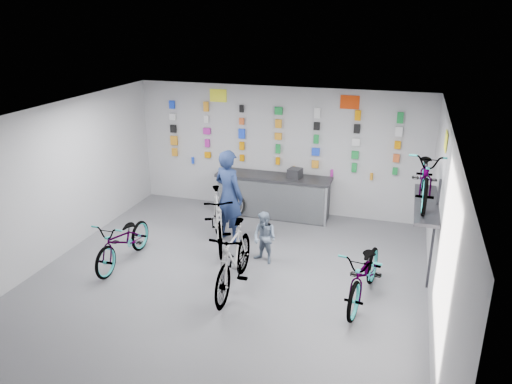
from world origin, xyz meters
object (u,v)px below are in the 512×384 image
(counter, at_px, (273,196))
(bike_center, at_px, (234,258))
(bike_service, at_px, (218,219))
(bike_right, at_px, (365,273))
(clerk, at_px, (229,196))
(customer, at_px, (264,238))
(bike_left, at_px, (124,240))

(counter, bearing_deg, bike_center, -86.05)
(bike_center, distance_m, bike_service, 1.78)
(bike_right, distance_m, clerk, 3.43)
(bike_service, bearing_deg, bike_center, -84.85)
(counter, xyz_separation_m, customer, (0.46, -2.31, 0.03))
(bike_right, bearing_deg, bike_service, 165.96)
(bike_left, height_order, bike_center, bike_center)
(bike_left, relative_size, bike_right, 0.93)
(clerk, xyz_separation_m, customer, (1.01, -0.80, -0.47))
(bike_service, bearing_deg, bike_right, -46.74)
(counter, distance_m, customer, 2.36)
(counter, xyz_separation_m, bike_center, (0.24, -3.43, 0.11))
(bike_right, distance_m, bike_service, 3.34)
(bike_right, bearing_deg, counter, 135.68)
(clerk, distance_m, customer, 1.37)
(bike_left, height_order, customer, customer)
(bike_service, bearing_deg, clerk, 48.39)
(bike_center, distance_m, clerk, 2.11)
(counter, xyz_separation_m, bike_service, (-0.66, -1.89, 0.11))
(counter, distance_m, bike_center, 3.44)
(bike_service, relative_size, clerk, 1.01)
(counter, distance_m, bike_left, 3.78)
(counter, height_order, clerk, clerk)
(bike_center, relative_size, bike_service, 1.00)
(bike_left, bearing_deg, bike_right, 0.98)
(bike_right, distance_m, customer, 2.14)
(bike_service, relative_size, customer, 1.92)
(bike_left, relative_size, bike_service, 0.92)
(bike_left, distance_m, bike_right, 4.55)
(bike_right, xyz_separation_m, customer, (-1.98, 0.81, 0.00))
(customer, bearing_deg, counter, 123.39)
(bike_right, xyz_separation_m, bike_service, (-3.11, 1.23, 0.08))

